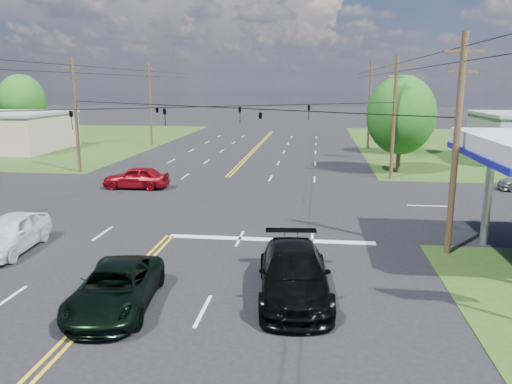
# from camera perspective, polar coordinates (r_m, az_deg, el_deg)

# --- Properties ---
(ground) EXTENTS (280.00, 280.00, 0.00)m
(ground) POSITION_cam_1_polar(r_m,az_deg,el_deg) (32.66, -5.78, -0.90)
(ground) COLOR black
(ground) RESTS_ON ground
(grass_nw) EXTENTS (46.00, 48.00, 0.03)m
(grass_nw) POSITION_cam_1_polar(r_m,az_deg,el_deg) (76.15, -26.76, 5.36)
(grass_nw) COLOR #2E4415
(grass_nw) RESTS_ON ground
(stop_bar) EXTENTS (10.00, 0.50, 0.02)m
(stop_bar) POSITION_cam_1_polar(r_m,az_deg,el_deg) (24.26, 1.66, -5.50)
(stop_bar) COLOR silver
(stop_bar) RESTS_ON ground
(pole_se) EXTENTS (1.60, 0.28, 9.50)m
(pole_se) POSITION_cam_1_polar(r_m,az_deg,el_deg) (22.92, 21.91, 5.16)
(pole_se) COLOR #3B2719
(pole_se) RESTS_ON ground
(pole_nw) EXTENTS (1.60, 0.28, 9.50)m
(pole_nw) POSITION_cam_1_polar(r_m,az_deg,el_deg) (44.85, -19.89, 8.36)
(pole_nw) COLOR #3B2719
(pole_nw) RESTS_ON ground
(pole_ne) EXTENTS (1.60, 0.28, 9.50)m
(pole_ne) POSITION_cam_1_polar(r_m,az_deg,el_deg) (40.52, 15.49, 8.30)
(pole_ne) COLOR #3B2719
(pole_ne) RESTS_ON ground
(pole_left_far) EXTENTS (1.60, 0.28, 10.00)m
(pole_left_far) POSITION_cam_1_polar(r_m,az_deg,el_deg) (62.39, -12.01, 9.93)
(pole_left_far) COLOR #3B2719
(pole_left_far) RESTS_ON ground
(pole_right_far) EXTENTS (1.60, 0.28, 10.00)m
(pole_right_far) POSITION_cam_1_polar(r_m,az_deg,el_deg) (59.35, 12.87, 9.79)
(pole_right_far) COLOR #3B2719
(pole_right_far) RESTS_ON ground
(span_wire_signals) EXTENTS (26.00, 18.00, 1.13)m
(span_wire_signals) POSITION_cam_1_polar(r_m,az_deg,el_deg) (31.85, -6.01, 9.67)
(span_wire_signals) COLOR black
(span_wire_signals) RESTS_ON ground
(power_lines) EXTENTS (26.04, 100.00, 0.64)m
(power_lines) POSITION_cam_1_polar(r_m,az_deg,el_deg) (29.90, -7.01, 14.47)
(power_lines) COLOR black
(power_lines) RESTS_ON ground
(tree_right_a) EXTENTS (5.70, 5.70, 8.18)m
(tree_right_a) POSITION_cam_1_polar(r_m,az_deg,el_deg) (43.63, 16.24, 8.44)
(tree_right_a) COLOR #3B2719
(tree_right_a) RESTS_ON ground
(tree_right_b) EXTENTS (4.94, 4.94, 7.09)m
(tree_right_b) POSITION_cam_1_polar(r_m,az_deg,el_deg) (55.90, 16.83, 8.47)
(tree_right_b) COLOR #3B2719
(tree_right_b) RESTS_ON ground
(tree_far_l) EXTENTS (6.08, 6.08, 8.72)m
(tree_far_l) POSITION_cam_1_polar(r_m,az_deg,el_deg) (74.20, -25.19, 9.40)
(tree_far_l) COLOR #3B2719
(tree_far_l) RESTS_ON ground
(pickup_dkgreen) EXTENTS (2.98, 5.48, 1.46)m
(pickup_dkgreen) POSITION_cam_1_polar(r_m,az_deg,el_deg) (17.57, -15.75, -10.51)
(pickup_dkgreen) COLOR black
(pickup_dkgreen) RESTS_ON ground
(suv_black) EXTENTS (2.98, 6.19, 1.74)m
(suv_black) POSITION_cam_1_polar(r_m,az_deg,el_deg) (17.79, 4.35, -9.29)
(suv_black) COLOR black
(suv_black) RESTS_ON ground
(pickup_white) EXTENTS (2.39, 5.08, 1.68)m
(pickup_white) POSITION_cam_1_polar(r_m,az_deg,el_deg) (25.03, -26.29, -4.23)
(pickup_white) COLOR white
(pickup_white) RESTS_ON ground
(sedan_red) EXTENTS (4.72, 2.00, 1.59)m
(sedan_red) POSITION_cam_1_polar(r_m,az_deg,el_deg) (36.97, -13.55, 1.62)
(sedan_red) COLOR maroon
(sedan_red) RESTS_ON ground
(polesign_ne) EXTENTS (2.26, 0.60, 8.17)m
(polesign_ne) POSITION_cam_1_polar(r_m,az_deg,el_deg) (49.61, 16.14, 10.60)
(polesign_ne) COLOR #A5A5AA
(polesign_ne) RESTS_ON ground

